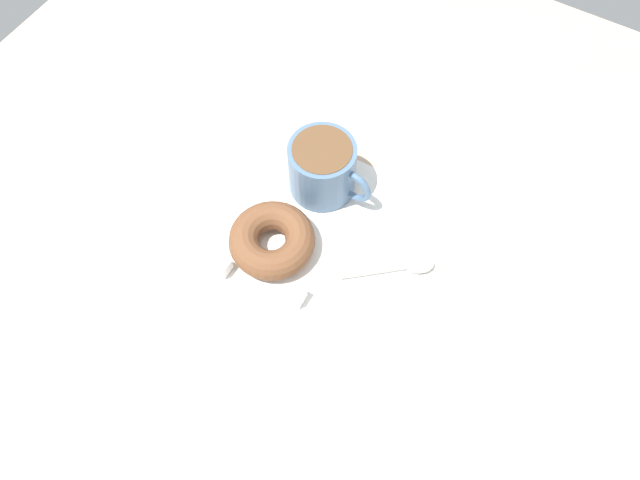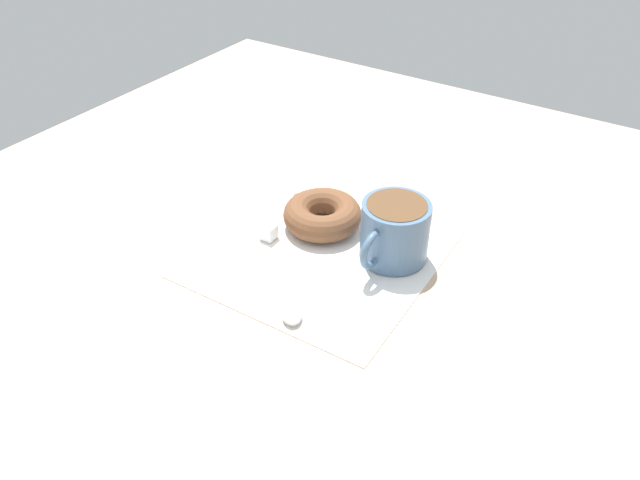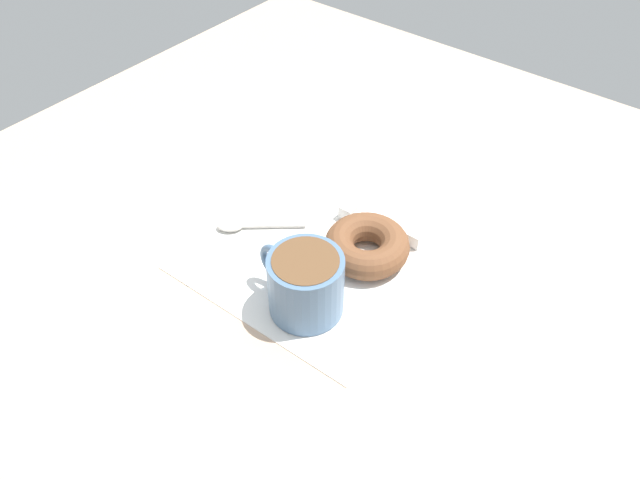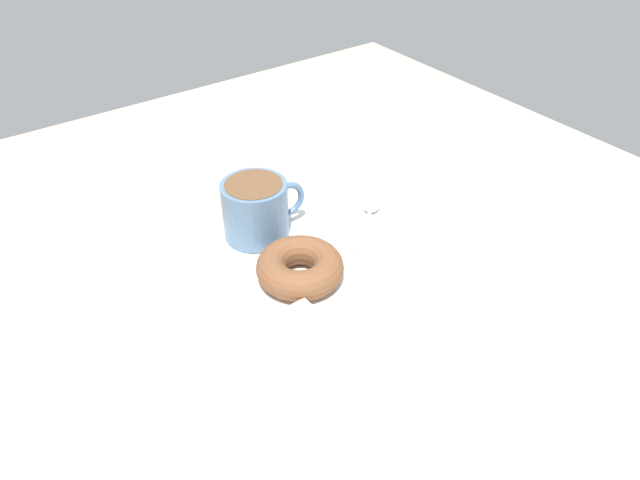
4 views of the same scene
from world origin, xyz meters
The scene contains 7 objects.
ground_plane centered at (0.00, 0.00, -1.00)cm, with size 120.00×120.00×2.00cm, color tan.
napkin centered at (-1.66, -1.04, 0.15)cm, with size 29.26×29.26×0.30cm, color white.
coffee_cup centered at (2.78, -9.46, 4.47)cm, with size 12.00×8.87×8.05cm.
donut centered at (3.59, 1.96, 2.20)cm, with size 10.95×10.95×3.80cm, color brown.
spoon centered at (-12.76, -4.13, 0.70)cm, with size 10.19×8.79×0.90cm.
sugar_cube centered at (7.28, 7.87, 1.26)cm, with size 1.91×1.91×1.91cm, color white.
sugar_cube_extra centered at (-2.78, 6.60, 1.29)cm, with size 1.97×1.97×1.97cm, color white.
Camera 3 is at (34.08, -46.18, 57.73)cm, focal length 35.00 mm.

